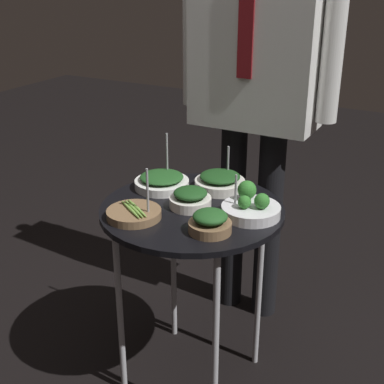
% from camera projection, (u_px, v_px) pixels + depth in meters
% --- Properties ---
extents(ground_plane, '(8.00, 8.00, 0.00)m').
position_uv_depth(ground_plane, '(192.00, 374.00, 1.89)').
color(ground_plane, black).
extents(serving_cart, '(0.56, 0.56, 0.65)m').
position_uv_depth(serving_cart, '(192.00, 224.00, 1.65)').
color(serving_cart, black).
rests_on(serving_cart, ground_plane).
extents(bowl_spinach_mid_right, '(0.13, 0.13, 0.06)m').
position_uv_depth(bowl_spinach_mid_right, '(190.00, 199.00, 1.62)').
color(bowl_spinach_mid_right, silver).
rests_on(bowl_spinach_mid_right, serving_cart).
extents(bowl_spinach_mid_left, '(0.18, 0.18, 0.17)m').
position_uv_depth(bowl_spinach_mid_left, '(162.00, 181.00, 1.76)').
color(bowl_spinach_mid_left, white).
rests_on(bowl_spinach_mid_left, serving_cart).
extents(bowl_spinach_back_left, '(0.17, 0.17, 0.13)m').
position_uv_depth(bowl_spinach_back_left, '(220.00, 182.00, 1.75)').
color(bowl_spinach_back_left, silver).
rests_on(bowl_spinach_back_left, serving_cart).
extents(bowl_spinach_near_rim, '(0.12, 0.12, 0.06)m').
position_uv_depth(bowl_spinach_near_rim, '(210.00, 223.00, 1.47)').
color(bowl_spinach_near_rim, brown).
rests_on(bowl_spinach_near_rim, serving_cart).
extents(bowl_asparagus_far_rim, '(0.16, 0.16, 0.16)m').
position_uv_depth(bowl_asparagus_far_rim, '(134.00, 213.00, 1.56)').
color(bowl_asparagus_far_rim, brown).
rests_on(bowl_asparagus_far_rim, serving_cart).
extents(bowl_broccoli_front_left, '(0.17, 0.17, 0.12)m').
position_uv_depth(bowl_broccoli_front_left, '(251.00, 207.00, 1.57)').
color(bowl_broccoli_front_left, silver).
rests_on(bowl_broccoli_front_left, serving_cart).
extents(waiter_figure, '(0.59, 0.22, 1.60)m').
position_uv_depth(waiter_figure, '(257.00, 64.00, 1.87)').
color(waiter_figure, black).
rests_on(waiter_figure, ground_plane).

